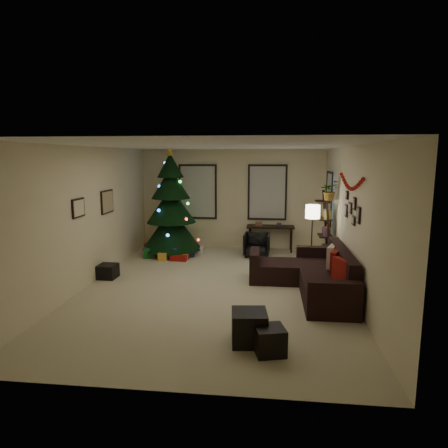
{
  "coord_description": "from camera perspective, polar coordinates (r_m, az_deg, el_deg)",
  "views": [
    {
      "loc": [
        1.0,
        -7.33,
        2.5
      ],
      "look_at": [
        0.1,
        0.6,
        1.15
      ],
      "focal_mm": 31.95,
      "sensor_mm": 36.0,
      "label": 1
    }
  ],
  "objects": [
    {
      "name": "floor",
      "position": [
        7.81,
        -1.24,
        -9.07
      ],
      "size": [
        7.0,
        7.0,
        0.0
      ],
      "primitive_type": "plane",
      "color": "#C4BA94",
      "rests_on": "ground"
    },
    {
      "name": "sofa",
      "position": [
        7.77,
        12.6,
        -7.28
      ],
      "size": [
        1.8,
        2.63,
        0.85
      ],
      "color": "black",
      "rests_on": "floor"
    },
    {
      "name": "desk",
      "position": [
        10.72,
        6.67,
        -0.69
      ],
      "size": [
        1.25,
        0.45,
        0.68
      ],
      "color": "black",
      "rests_on": "floor"
    },
    {
      "name": "storage_bin",
      "position": [
        8.74,
        -16.93,
        -6.46
      ],
      "size": [
        0.59,
        0.4,
        0.29
      ],
      "primitive_type": "cube",
      "rotation": [
        0.0,
        0.0,
        -0.03
      ],
      "color": "black",
      "rests_on": "floor"
    },
    {
      "name": "window_back_left",
      "position": [
        11.02,
        -3.75,
        4.63
      ],
      "size": [
        1.05,
        0.06,
        1.5
      ],
      "color": "#728CB2",
      "rests_on": "wall_back"
    },
    {
      "name": "wall_right",
      "position": [
        7.57,
        17.81,
        0.4
      ],
      "size": [
        0.0,
        7.0,
        7.0
      ],
      "primitive_type": "plane",
      "rotation": [
        1.57,
        0.0,
        -1.57
      ],
      "color": "beige",
      "rests_on": "floor"
    },
    {
      "name": "potted_plant",
      "position": [
        8.95,
        14.86,
        5.08
      ],
      "size": [
        0.66,
        0.67,
        0.56
      ],
      "primitive_type": "imported",
      "rotation": [
        0.0,
        0.0,
        0.82
      ],
      "color": "#4C4C4C",
      "rests_on": "bookshelf"
    },
    {
      "name": "art_abstract",
      "position": [
        7.79,
        -20.13,
        2.18
      ],
      "size": [
        0.04,
        0.45,
        0.35
      ],
      "color": "black",
      "rests_on": "wall_left"
    },
    {
      "name": "wall_front",
      "position": [
        4.13,
        -7.9,
        -6.69
      ],
      "size": [
        5.0,
        0.0,
        5.0
      ],
      "primitive_type": "plane",
      "rotation": [
        -1.57,
        0.0,
        0.0
      ],
      "color": "beige",
      "rests_on": "floor"
    },
    {
      "name": "window_back_right",
      "position": [
        10.85,
        6.21,
        4.52
      ],
      "size": [
        1.05,
        0.06,
        1.5
      ],
      "color": "#728CB2",
      "rests_on": "wall_back"
    },
    {
      "name": "window_right_wall",
      "position": [
        10.04,
        14.89,
        3.56
      ],
      "size": [
        0.06,
        0.9,
        1.3
      ],
      "color": "#728CB2",
      "rests_on": "wall_right"
    },
    {
      "name": "wall_left",
      "position": [
        8.21,
        -18.85,
        1.02
      ],
      "size": [
        0.0,
        7.0,
        7.0
      ],
      "primitive_type": "plane",
      "rotation": [
        1.57,
        0.0,
        1.57
      ],
      "color": "beige",
      "rests_on": "floor"
    },
    {
      "name": "desk_chair",
      "position": [
        10.15,
        4.69,
        -2.95
      ],
      "size": [
        0.61,
        0.57,
        0.6
      ],
      "primitive_type": "imported",
      "rotation": [
        0.0,
        0.0,
        -0.05
      ],
      "color": "black",
      "rests_on": "floor"
    },
    {
      "name": "pillow_red_b",
      "position": [
        7.48,
        15.64,
        -5.18
      ],
      "size": [
        0.24,
        0.41,
        0.4
      ],
      "primitive_type": "cube",
      "rotation": [
        0.0,
        0.0,
        -0.38
      ],
      "color": "maroon",
      "rests_on": "sofa"
    },
    {
      "name": "pillow_cream",
      "position": [
        7.86,
        15.18,
        -4.51
      ],
      "size": [
        0.26,
        0.43,
        0.42
      ],
      "primitive_type": "cube",
      "rotation": [
        0.0,
        0.0,
        -0.35
      ],
      "color": "beige",
      "rests_on": "sofa"
    },
    {
      "name": "stocking_left",
      "position": [
        10.97,
        0.48,
        4.59
      ],
      "size": [
        0.2,
        0.05,
        0.36
      ],
      "color": "#990F0C",
      "rests_on": "wall_back"
    },
    {
      "name": "gallery",
      "position": [
        7.47,
        17.86,
        1.99
      ],
      "size": [
        0.03,
        1.25,
        0.54
      ],
      "color": "black",
      "rests_on": "wall_right"
    },
    {
      "name": "ottoman_near",
      "position": [
        5.57,
        3.63,
        -14.55
      ],
      "size": [
        0.52,
        0.52,
        0.45
      ],
      "primitive_type": "cube",
      "rotation": [
        0.0,
        0.0,
        0.11
      ],
      "color": "black",
      "rests_on": "floor"
    },
    {
      "name": "stocking_right",
      "position": [
        10.98,
        2.22,
        4.35
      ],
      "size": [
        0.2,
        0.05,
        0.36
      ],
      "color": "#990F0C",
      "rests_on": "wall_back"
    },
    {
      "name": "pillow_red_a",
      "position": [
        6.87,
        16.46,
        -6.52
      ],
      "size": [
        0.27,
        0.43,
        0.42
      ],
      "primitive_type": "cube",
      "rotation": [
        0.0,
        0.0,
        0.41
      ],
      "color": "maroon",
      "rests_on": "sofa"
    },
    {
      "name": "bookshelf",
      "position": [
        9.31,
        14.4,
        -0.92
      ],
      "size": [
        0.3,
        0.52,
        1.75
      ],
      "color": "black",
      "rests_on": "floor"
    },
    {
      "name": "wall_back",
      "position": [
        10.94,
        1.2,
        3.56
      ],
      "size": [
        5.0,
        0.0,
        5.0
      ],
      "primitive_type": "plane",
      "rotation": [
        1.57,
        0.0,
        0.0
      ],
      "color": "beige",
      "rests_on": "floor"
    },
    {
      "name": "art_map",
      "position": [
        8.98,
        -16.38,
        3.07
      ],
      "size": [
        0.04,
        0.6,
        0.5
      ],
      "color": "black",
      "rests_on": "wall_left"
    },
    {
      "name": "floor_lamp",
      "position": [
        8.87,
        12.55,
        1.11
      ],
      "size": [
        0.31,
        0.31,
        1.47
      ],
      "rotation": [
        0.0,
        0.0,
        -0.43
      ],
      "color": "black",
      "rests_on": "floor"
    },
    {
      "name": "ottoman_far",
      "position": [
        5.35,
        6.55,
        -16.2
      ],
      "size": [
        0.45,
        0.45,
        0.35
      ],
      "primitive_type": "cube",
      "rotation": [
        0.0,
        0.0,
        0.25
      ],
      "color": "black",
      "rests_on": "floor"
    },
    {
      "name": "garland",
      "position": [
        7.53,
        17.66,
        5.76
      ],
      "size": [
        0.08,
        1.9,
        0.3
      ],
      "primitive_type": null,
      "color": "#A5140C",
      "rests_on": "wall_right"
    },
    {
      "name": "christmas_tree",
      "position": [
        10.28,
        -7.56,
        2.09
      ],
      "size": [
        1.52,
        1.52,
        2.83
      ],
      "rotation": [
        0.0,
        0.0,
        0.15
      ],
      "color": "black",
      "rests_on": "floor"
    },
    {
      "name": "presents",
      "position": [
        10.15,
        -7.49,
        -4.07
      ],
      "size": [
        1.5,
        1.01,
        0.3
      ],
      "rotation": [
        0.0,
        0.0,
        -0.4
      ],
      "color": "maroon",
      "rests_on": "floor"
    },
    {
      "name": "ceiling",
      "position": [
        7.4,
        -1.32,
        11.14
      ],
      "size": [
        7.0,
        7.0,
        0.0
      ],
      "primitive_type": "plane",
      "rotation": [
        3.14,
        0.0,
        0.0
      ],
      "color": "white",
      "rests_on": "floor"
    }
  ]
}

